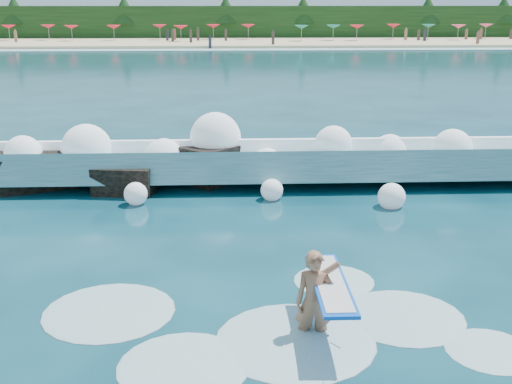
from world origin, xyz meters
TOP-DOWN VIEW (x-y plane):
  - ground at (0.00, 0.00)m, footprint 200.00×200.00m
  - beach at (0.00, 78.00)m, footprint 140.00×20.00m
  - wet_band at (0.00, 67.00)m, footprint 140.00×5.00m
  - treeline at (0.00, 88.00)m, footprint 140.00×4.00m
  - breaking_wave at (1.42, 7.32)m, footprint 19.96×3.04m
  - rock_cluster at (-2.78, 7.06)m, footprint 8.47×3.32m
  - surfer_with_board at (2.37, -2.96)m, footprint 0.95×3.01m
  - wave_spray at (0.72, 7.18)m, footprint 15.11×4.63m
  - surf_foam at (1.50, -2.74)m, footprint 8.89×5.20m
  - beach_umbrellas at (-0.15, 80.21)m, footprint 111.22×6.62m
  - beachgoers at (-2.70, 75.78)m, footprint 109.18×13.53m

SIDE VIEW (x-z plane):
  - ground at x=0.00m, z-range 0.00..0.00m
  - surf_foam at x=1.50m, z-range -0.07..0.07m
  - wet_band at x=0.00m, z-range 0.00..0.08m
  - beach at x=0.00m, z-range 0.00..0.40m
  - rock_cluster at x=-2.78m, z-range -0.26..1.16m
  - breaking_wave at x=1.42m, z-range -0.26..1.46m
  - surfer_with_board at x=2.37m, z-range -0.25..1.65m
  - wave_spray at x=0.72m, z-range -0.10..2.25m
  - beachgoers at x=-2.70m, z-range 0.14..2.07m
  - beach_umbrellas at x=-0.15m, z-range 2.00..2.50m
  - treeline at x=0.00m, z-range 0.00..5.00m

